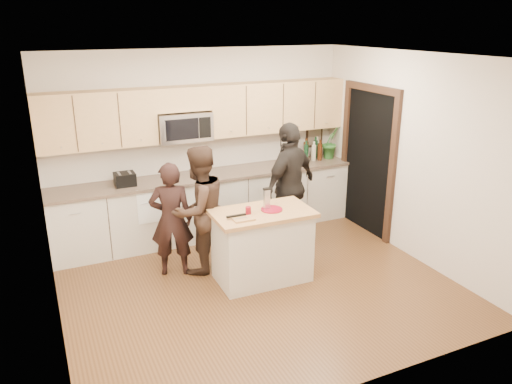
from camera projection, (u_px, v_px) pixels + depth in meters
name	position (u px, v px, depth m)	size (l,w,h in m)	color
floor	(257.00, 284.00, 6.11)	(4.50, 4.50, 0.00)	brown
room_shell	(257.00, 146.00, 5.55)	(4.52, 4.02, 2.71)	beige
back_cabinetry	(209.00, 204.00, 7.41)	(4.50, 0.66, 0.94)	beige
upper_cabinetry	(205.00, 111.00, 7.10)	(4.50, 0.33, 0.75)	tan
microwave	(183.00, 126.00, 7.00)	(0.76, 0.41, 0.40)	silver
doorway	(368.00, 156.00, 7.39)	(0.06, 1.25, 2.20)	black
framed_picture	(314.00, 135.00, 8.17)	(0.30, 0.03, 0.38)	black
dish_towel	(147.00, 196.00, 6.77)	(0.34, 0.60, 0.48)	white
island	(262.00, 245.00, 6.10)	(1.22, 0.73, 0.90)	beige
red_plate	(272.00, 209.00, 5.99)	(0.26, 0.26, 0.02)	maroon
box_grater	(267.00, 198.00, 5.96)	(0.08, 0.06, 0.25)	silver
drink_glass	(248.00, 211.00, 5.85)	(0.07, 0.07, 0.09)	maroon
cutting_board	(243.00, 219.00, 5.69)	(0.24, 0.16, 0.02)	#B57D4B
tongs	(236.00, 216.00, 5.73)	(0.23, 0.03, 0.02)	black
knife	(240.00, 218.00, 5.68)	(0.18, 0.02, 0.01)	silver
toaster	(125.00, 179.00, 6.74)	(0.27, 0.24, 0.18)	black
bottle_cluster	(310.00, 150.00, 7.93)	(0.59, 0.32, 0.37)	black
orchid	(330.00, 142.00, 8.03)	(0.29, 0.23, 0.52)	#306D2B
woman_left	(171.00, 219.00, 6.15)	(0.53, 0.35, 1.46)	black
woman_center	(199.00, 210.00, 6.21)	(0.80, 0.62, 1.64)	#312118
woman_right	(290.00, 186.00, 6.91)	(1.04, 0.43, 1.78)	black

